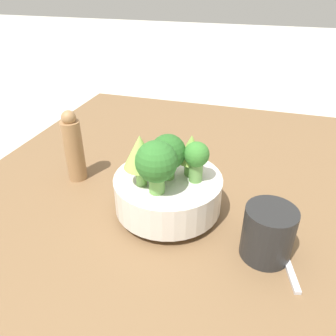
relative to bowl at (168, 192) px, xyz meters
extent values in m
plane|color=beige|center=(0.02, 0.04, -0.09)|extent=(6.00, 6.00, 0.00)
cube|color=brown|center=(0.02, 0.04, -0.07)|extent=(1.17, 0.84, 0.05)
cylinder|color=silver|center=(0.00, 0.00, -0.04)|extent=(0.09, 0.09, 0.01)
cylinder|color=silver|center=(0.00, 0.00, 0.00)|extent=(0.20, 0.20, 0.06)
cylinder|color=#6BA34C|center=(0.00, 0.00, 0.05)|extent=(0.02, 0.02, 0.03)
sphere|color=#286023|center=(0.00, 0.00, 0.09)|extent=(0.06, 0.06, 0.06)
cylinder|color=#6BA34C|center=(-0.05, 0.00, 0.05)|extent=(0.03, 0.03, 0.04)
sphere|color=#2D6B28|center=(-0.05, 0.00, 0.09)|extent=(0.07, 0.07, 0.07)
cylinder|color=#6BA34C|center=(0.03, -0.04, 0.05)|extent=(0.02, 0.02, 0.03)
cone|color=#84AD47|center=(0.03, -0.04, 0.09)|extent=(0.05, 0.05, 0.05)
cylinder|color=#609347|center=(0.01, -0.05, 0.05)|extent=(0.02, 0.02, 0.04)
sphere|color=#387A2D|center=(0.01, -0.05, 0.09)|extent=(0.04, 0.04, 0.04)
cylinder|color=#7AB256|center=(-0.03, 0.04, 0.05)|extent=(0.02, 0.02, 0.04)
cone|color=#93B751|center=(-0.03, 0.04, 0.10)|extent=(0.06, 0.06, 0.06)
cylinder|color=black|center=(-0.06, -0.19, 0.00)|extent=(0.08, 0.08, 0.09)
cylinder|color=#997047|center=(0.06, 0.23, 0.02)|extent=(0.04, 0.04, 0.14)
sphere|color=#997047|center=(0.06, 0.23, 0.10)|extent=(0.03, 0.03, 0.03)
cube|color=silver|center=(-0.04, -0.21, -0.04)|extent=(0.18, 0.06, 0.01)
camera|label=1|loc=(-0.48, -0.15, 0.36)|focal=35.00mm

